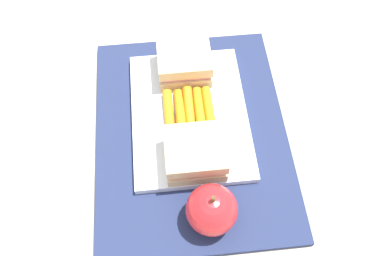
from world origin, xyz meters
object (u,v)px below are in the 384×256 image
object	(u,v)px
sandwich_half_left	(184,62)
sandwich_half_right	(195,153)
food_tray	(189,115)
carrot_sticks_bundle	(189,111)
apple	(212,210)

from	to	relation	value
sandwich_half_left	sandwich_half_right	distance (m)	0.16
food_tray	sandwich_half_left	bearing A→B (deg)	180.00
sandwich_half_right	carrot_sticks_bundle	xyz separation A→B (m)	(-0.08, -0.00, -0.02)
food_tray	sandwich_half_right	world-z (taller)	sandwich_half_right
sandwich_half_left	carrot_sticks_bundle	distance (m)	0.08
carrot_sticks_bundle	apple	bearing A→B (deg)	4.64
sandwich_half_left	carrot_sticks_bundle	world-z (taller)	sandwich_half_left
food_tray	apple	distance (m)	0.16
sandwich_half_left	apple	bearing A→B (deg)	3.01
carrot_sticks_bundle	apple	xyz separation A→B (m)	(0.16, 0.01, 0.01)
apple	food_tray	bearing A→B (deg)	-175.50
food_tray	sandwich_half_left	xyz separation A→B (m)	(-0.08, 0.00, 0.03)
sandwich_half_right	apple	size ratio (longest dim) A/B	1.04
sandwich_half_right	carrot_sticks_bundle	size ratio (longest dim) A/B	1.04
food_tray	apple	size ratio (longest dim) A/B	2.99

